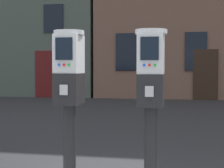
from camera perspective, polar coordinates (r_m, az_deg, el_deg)
parking_meter_near_kerb at (r=2.73m, az=-6.40°, el=-1.72°), size 0.22×0.25×1.48m
parking_meter_twin_adjacent at (r=2.61m, az=5.81°, el=-1.97°), size 0.22×0.25×1.47m
townhouse_grey_stucco at (r=20.82m, az=-10.42°, el=11.32°), size 6.73×5.82×9.12m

